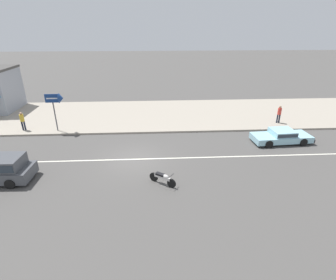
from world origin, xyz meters
name	(u,v)px	position (x,y,z in m)	size (l,w,h in m)	color
ground_plane	(134,159)	(0.00, 0.00, 0.00)	(160.00, 160.00, 0.00)	#4C4947
lane_centre_stripe	(134,159)	(0.00, 0.00, 0.00)	(50.40, 0.14, 0.01)	silver
kerb_strip	(140,115)	(0.00, 9.70, 0.07)	(68.00, 10.00, 0.15)	#9E9384
sedan_pale_blue_3	(282,136)	(11.66, 2.27, 0.54)	(4.80, 2.14, 1.06)	#93C6D6
motorcycle_0	(163,178)	(1.91, -3.24, 0.42)	(1.53, 1.17, 0.80)	black
arrow_signboard	(59,100)	(-6.43, 5.44, 2.92)	(1.52, 0.80, 3.31)	#4C4C51
pedestrian_near_clock	(279,113)	(13.21, 6.32, 1.11)	(0.34, 0.34, 1.65)	#232838
pedestrian_mid_kerb	(22,120)	(-9.97, 5.74, 1.12)	(0.34, 0.34, 1.66)	#232838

